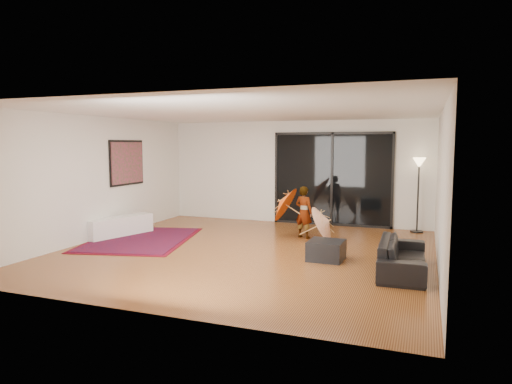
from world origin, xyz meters
The scene contains 17 objects.
floor centered at (0.00, 0.00, 0.00)m, with size 7.00×7.00×0.00m, color #995B2A.
ceiling centered at (0.00, 0.00, 2.70)m, with size 7.00×7.00×0.00m, color white.
wall_back centered at (0.00, 3.50, 1.35)m, with size 7.00×7.00×0.00m, color silver.
wall_front centered at (0.00, -3.50, 1.35)m, with size 7.00×7.00×0.00m, color silver.
wall_left centered at (-3.50, 0.00, 1.35)m, with size 7.00×7.00×0.00m, color silver.
wall_right centered at (3.50, 0.00, 1.35)m, with size 7.00×7.00×0.00m, color silver.
sliding_door centered at (1.00, 3.47, 1.20)m, with size 3.06×0.07×2.40m.
painting centered at (-3.46, 1.00, 1.65)m, with size 0.04×1.28×1.08m.
media_console centered at (-3.25, 0.36, 0.22)m, with size 0.40×1.62×0.45m, color white.
speaker centered at (-3.25, 0.23, 0.15)m, with size 0.27×0.27×0.31m, color #424244.
persian_rug centered at (-2.56, 0.19, 0.01)m, with size 2.68×3.28×0.02m.
sofa centered at (2.95, -0.47, 0.27)m, with size 1.84×0.72×0.54m, color black.
ottoman centered at (1.61, -0.11, 0.18)m, with size 0.62×0.62×0.35m, color black.
floor_lamp centered at (3.10, 3.25, 1.40)m, with size 0.31×0.31×1.78m.
child centered at (0.73, 1.65, 0.58)m, with size 0.43×0.28×1.17m, color #999999.
parasol_orange centered at (0.18, 1.60, 0.73)m, with size 0.58×0.86×0.88m.
parasol_white centered at (1.33, 1.50, 0.50)m, with size 0.56×0.82×0.92m.
Camera 1 is at (3.26, -8.15, 2.09)m, focal length 32.00 mm.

